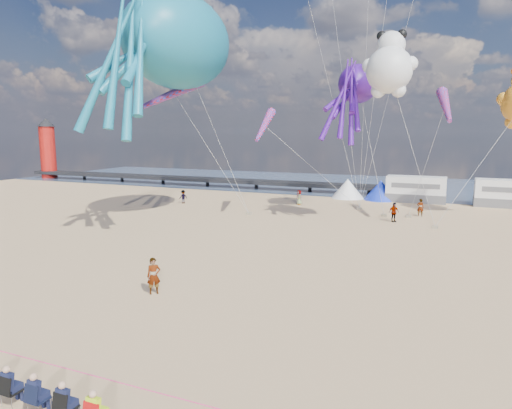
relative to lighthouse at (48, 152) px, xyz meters
name	(u,v)px	position (x,y,z in m)	size (l,w,h in m)	color
ground	(199,325)	(56.00, -44.00, -4.50)	(120.00, 120.00, 0.00)	tan
water	(381,185)	(56.00, 11.00, -4.48)	(120.00, 120.00, 0.00)	#384D6C
pier	(185,179)	(28.00, 0.00, -3.50)	(60.00, 3.00, 0.50)	black
lighthouse	(48,152)	(0.00, 0.00, 0.00)	(2.60, 2.60, 9.00)	#A5140F
motorhome_0	(416,189)	(62.00, -4.00, -3.00)	(6.60, 2.50, 3.00)	silver
motorhome_1	(508,193)	(71.50, -4.00, -3.00)	(6.60, 2.50, 3.00)	silver
tent_white	(348,188)	(54.00, -4.00, -3.30)	(4.00, 4.00, 2.40)	white
tent_blue	(381,190)	(58.00, -4.00, -3.30)	(4.00, 4.00, 2.40)	#1933CC
spectator_row	(38,392)	(54.76, -51.20, -3.85)	(6.10, 0.90, 1.30)	black
rope_line	(123,383)	(56.00, -49.00, -4.48)	(0.03, 0.03, 34.00)	#F2338C
standing_person	(154,276)	(51.95, -41.54, -3.56)	(0.69, 0.45, 1.88)	tan
beachgoer_0	(299,197)	(50.03, -11.22, -3.68)	(0.60, 0.39, 1.64)	#7F6659
beachgoer_2	(183,197)	(37.49, -15.63, -3.73)	(0.74, 0.58, 1.53)	#7F6659
beachgoer_3	(394,212)	(61.04, -17.41, -3.60)	(1.16, 0.67, 1.80)	#7F6659
beachgoer_5	(420,208)	(63.10, -13.53, -3.63)	(1.61, 0.51, 1.74)	#7F6659
sandbag_a	(249,213)	(47.32, -19.19, -4.39)	(0.50, 0.35, 0.22)	gray
sandbag_b	(384,215)	(59.88, -14.89, -4.39)	(0.50, 0.35, 0.22)	gray
sandbag_c	(435,227)	(64.66, -18.97, -4.39)	(0.50, 0.35, 0.22)	gray
sandbag_d	(409,216)	(62.14, -14.55, -4.39)	(0.50, 0.35, 0.22)	gray
sandbag_e	(359,209)	(56.98, -12.12, -4.39)	(0.50, 0.35, 0.22)	gray
kite_octopus_teal	(178,42)	(43.32, -25.13, 11.31)	(5.47, 12.76, 14.58)	#176E8C
kite_octopus_purple	(358,84)	(57.05, -15.68, 8.11)	(3.67, 8.57, 9.80)	#410F85
kite_panda	(389,70)	(60.59, -21.56, 8.50)	(4.43, 4.17, 6.26)	silver
windsock_left	(174,93)	(42.29, -24.34, 7.08)	(1.10, 8.00, 8.00)	red
windsock_mid	(446,106)	(64.84, -17.43, 5.86)	(1.00, 6.36, 6.36)	red
windsock_right	(264,125)	(49.22, -19.78, 4.25)	(0.90, 5.73, 5.73)	red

